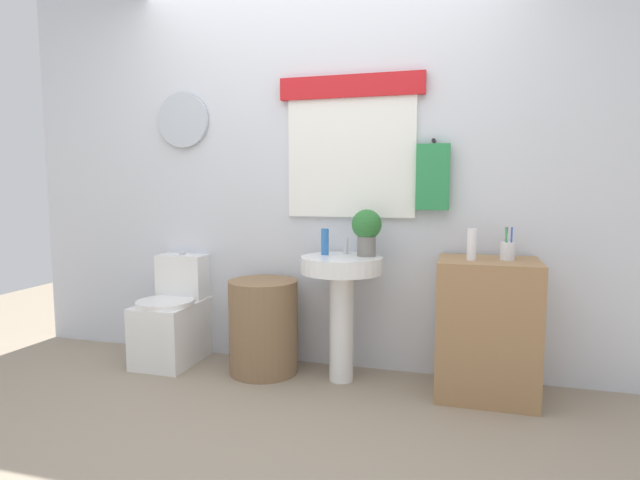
% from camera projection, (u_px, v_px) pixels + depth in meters
% --- Properties ---
extents(ground_plane, '(8.00, 8.00, 0.00)m').
position_uv_depth(ground_plane, '(258.00, 440.00, 2.43)').
color(ground_plane, gray).
extents(back_wall, '(4.40, 0.18, 2.60)m').
position_uv_depth(back_wall, '(323.00, 170.00, 3.38)').
color(back_wall, silver).
rests_on(back_wall, ground_plane).
extents(toilet, '(0.38, 0.51, 0.74)m').
position_uv_depth(toilet, '(173.00, 320.00, 3.51)').
color(toilet, white).
rests_on(toilet, ground_plane).
extents(laundry_hamper, '(0.44, 0.44, 0.60)m').
position_uv_depth(laundry_hamper, '(263.00, 326.00, 3.29)').
color(laundry_hamper, '#846647').
rests_on(laundry_hamper, ground_plane).
extents(pedestal_sink, '(0.50, 0.50, 0.78)m').
position_uv_depth(pedestal_sink, '(342.00, 288.00, 3.12)').
color(pedestal_sink, white).
rests_on(pedestal_sink, ground_plane).
extents(faucet, '(0.03, 0.03, 0.10)m').
position_uv_depth(faucet, '(346.00, 246.00, 3.21)').
color(faucet, silver).
rests_on(faucet, pedestal_sink).
extents(wooden_cabinet, '(0.55, 0.44, 0.79)m').
position_uv_depth(wooden_cabinet, '(487.00, 328.00, 2.91)').
color(wooden_cabinet, '#9E754C').
rests_on(wooden_cabinet, ground_plane).
extents(soap_bottle, '(0.05, 0.05, 0.16)m').
position_uv_depth(soap_bottle, '(325.00, 242.00, 3.17)').
color(soap_bottle, '#2D6BB7').
rests_on(soap_bottle, pedestal_sink).
extents(potted_plant, '(0.18, 0.18, 0.29)m').
position_uv_depth(potted_plant, '(367.00, 229.00, 3.10)').
color(potted_plant, slate).
rests_on(potted_plant, pedestal_sink).
extents(lotion_bottle, '(0.05, 0.05, 0.18)m').
position_uv_depth(lotion_bottle, '(472.00, 244.00, 2.85)').
color(lotion_bottle, white).
rests_on(lotion_bottle, wooden_cabinet).
extents(toothbrush_cup, '(0.08, 0.08, 0.19)m').
position_uv_depth(toothbrush_cup, '(508.00, 250.00, 2.86)').
color(toothbrush_cup, silver).
rests_on(toothbrush_cup, wooden_cabinet).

